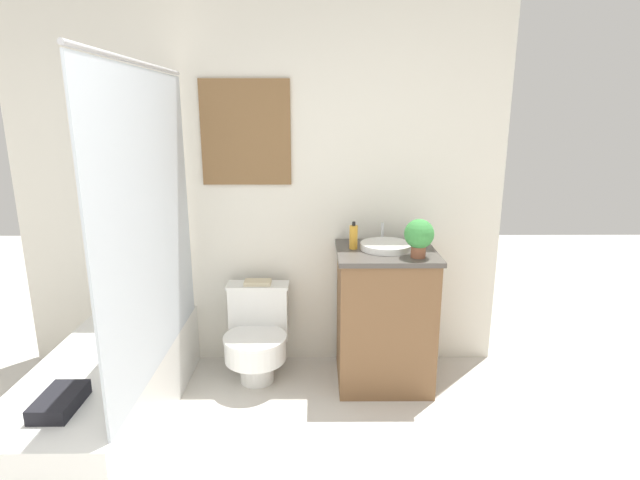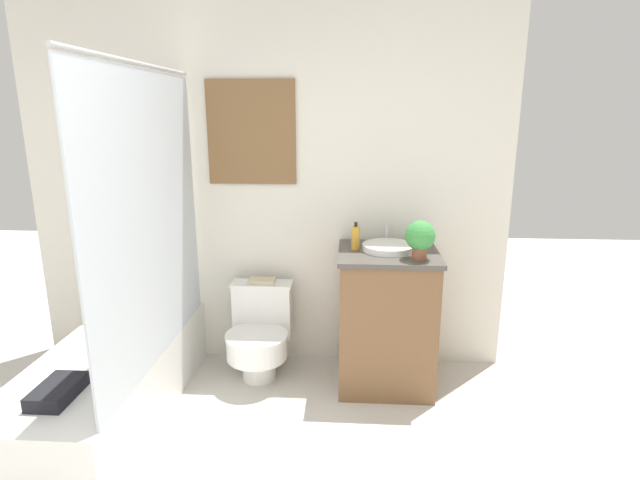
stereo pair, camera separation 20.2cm
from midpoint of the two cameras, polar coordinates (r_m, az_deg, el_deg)
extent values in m
cube|color=silver|center=(3.40, -8.62, 6.01)|extent=(3.27, 0.05, 2.50)
cube|color=brown|center=(3.34, -10.25, 11.97)|extent=(0.58, 0.02, 0.67)
cube|color=silver|center=(3.34, -10.26, 11.97)|extent=(0.55, 0.01, 0.64)
cube|color=white|center=(3.22, -24.90, -15.52)|extent=(0.67, 1.58, 0.41)
cube|color=silver|center=(2.78, -20.60, -0.69)|extent=(0.01, 1.46, 1.78)
cylinder|color=#B7B7BC|center=(2.70, -22.39, 18.31)|extent=(0.02, 1.46, 0.02)
cube|color=black|center=(2.74, -29.60, -15.81)|extent=(0.17, 0.28, 0.07)
cylinder|color=white|center=(3.45, -8.93, -14.26)|extent=(0.22, 0.22, 0.18)
cylinder|color=white|center=(3.33, -9.17, -12.23)|extent=(0.40, 0.40, 0.14)
cylinder|color=white|center=(3.30, -9.22, -10.98)|extent=(0.41, 0.41, 0.02)
cube|color=white|center=(3.48, -8.69, -8.18)|extent=(0.40, 0.16, 0.37)
cube|color=white|center=(3.41, -8.81, -5.17)|extent=(0.42, 0.16, 0.02)
cube|color=brown|center=(3.29, 5.57, -8.97)|extent=(0.59, 0.54, 0.87)
cube|color=#4C4742|center=(3.14, 5.76, -1.43)|extent=(0.62, 0.57, 0.03)
cylinder|color=white|center=(3.15, 5.74, -0.72)|extent=(0.33, 0.33, 0.04)
cylinder|color=silver|center=(3.32, 5.43, 0.88)|extent=(0.02, 0.02, 0.13)
cylinder|color=gold|center=(3.14, 2.02, 0.30)|extent=(0.05, 0.05, 0.15)
cylinder|color=black|center=(3.12, 2.03, 1.86)|extent=(0.02, 0.02, 0.02)
cylinder|color=brown|center=(3.00, 9.29, -1.30)|extent=(0.09, 0.09, 0.07)
sphere|color=#3D8E42|center=(2.97, 9.37, 0.68)|extent=(0.18, 0.18, 0.18)
cube|color=beige|center=(3.40, -8.83, -4.82)|extent=(0.18, 0.11, 0.02)
camera|label=1|loc=(0.10, -91.96, -0.51)|focal=28.00mm
camera|label=2|loc=(0.10, 88.04, 0.51)|focal=28.00mm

